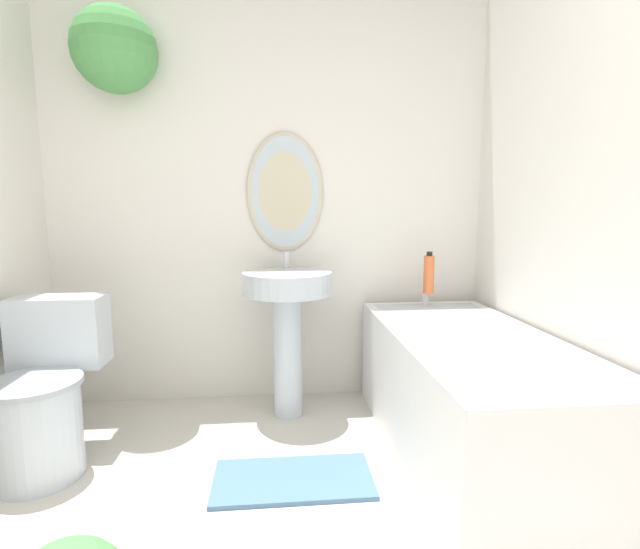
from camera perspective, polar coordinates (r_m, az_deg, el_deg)
name	(u,v)px	position (r m, az deg, el deg)	size (l,w,h in m)	color
wall_back	(247,174)	(2.76, -9.01, 12.08)	(2.64, 0.43, 2.40)	silver
wall_right	(618,191)	(2.07, 32.78, 8.59)	(0.06, 2.35, 2.40)	silver
toilet	(45,395)	(2.41, -30.79, -12.60)	(0.41, 0.56, 0.73)	silver
pedestal_sink	(287,311)	(2.53, -4.03, -4.53)	(0.48, 0.48, 0.90)	silver
bathtub	(470,394)	(2.28, 17.93, -13.77)	(0.70, 1.52, 0.66)	silver
shampoo_bottle	(429,274)	(2.72, 13.25, 0.06)	(0.06, 0.06, 0.24)	#DB6633
bath_mat	(293,479)	(2.13, -3.33, -23.86)	(0.67, 0.33, 0.02)	#4C7093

